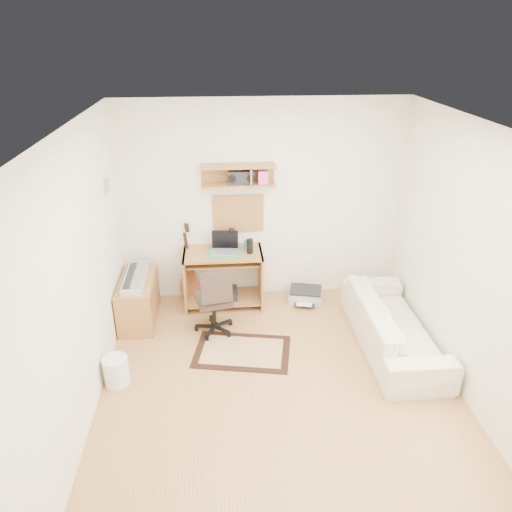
{
  "coord_description": "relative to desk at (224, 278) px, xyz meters",
  "views": [
    {
      "loc": [
        -0.55,
        -3.89,
        3.34
      ],
      "look_at": [
        -0.15,
        1.05,
        1.0
      ],
      "focal_mm": 34.33,
      "sensor_mm": 36.0,
      "label": 1
    }
  ],
  "objects": [
    {
      "name": "desk_lamp",
      "position": [
        0.17,
        0.14,
        0.52
      ],
      "size": [
        0.1,
        0.1,
        0.29
      ],
      "primitive_type": null,
      "color": "black",
      "rests_on": "desk"
    },
    {
      "name": "sofa",
      "position": [
        1.9,
        -1.08,
        -0.0
      ],
      "size": [
        0.55,
        1.89,
        0.74
      ],
      "primitive_type": "imported",
      "rotation": [
        0.0,
        0.0,
        1.57
      ],
      "color": "beige",
      "rests_on": "floor"
    },
    {
      "name": "cork_board",
      "position": [
        0.22,
        0.25,
        0.79
      ],
      "size": [
        0.64,
        0.03,
        0.49
      ],
      "primitive_type": "cube",
      "color": "tan",
      "rests_on": "back_wall"
    },
    {
      "name": "back_wall",
      "position": [
        0.52,
        0.28,
        0.93
      ],
      "size": [
        3.6,
        0.01,
        2.6
      ],
      "primitive_type": "cube",
      "color": "white",
      "rests_on": "ground"
    },
    {
      "name": "music_keyboard",
      "position": [
        -1.06,
        -0.3,
        0.21
      ],
      "size": [
        0.24,
        0.78,
        0.07
      ],
      "primitive_type": "cube",
      "color": "#B2B5BA",
      "rests_on": "cabinet"
    },
    {
      "name": "cabinet",
      "position": [
        -1.06,
        -0.3,
        -0.1
      ],
      "size": [
        0.4,
        0.9,
        0.55
      ],
      "primitive_type": "cube",
      "color": "#A6723A",
      "rests_on": "floor"
    },
    {
      "name": "left_wall",
      "position": [
        -1.29,
        -1.73,
        0.93
      ],
      "size": [
        0.01,
        4.0,
        2.6
      ],
      "primitive_type": "cube",
      "color": "white",
      "rests_on": "ground"
    },
    {
      "name": "boombox",
      "position": [
        0.25,
        0.15,
        1.3
      ],
      "size": [
        0.31,
        0.14,
        0.16
      ],
      "primitive_type": "cube",
      "color": "black",
      "rests_on": "wall_shelf"
    },
    {
      "name": "wall_shelf",
      "position": [
        0.22,
        0.15,
        1.32
      ],
      "size": [
        0.9,
        0.25,
        0.26
      ],
      "primitive_type": "cube",
      "color": "#A6723A",
      "rests_on": "back_wall"
    },
    {
      "name": "floor",
      "position": [
        0.52,
        -1.73,
        -0.38
      ],
      "size": [
        3.6,
        4.0,
        0.01
      ],
      "primitive_type": "cube",
      "color": "#BA834D",
      "rests_on": "ground"
    },
    {
      "name": "laptop",
      "position": [
        0.02,
        -0.02,
        0.5
      ],
      "size": [
        0.36,
        0.36,
        0.25
      ],
      "primitive_type": null,
      "rotation": [
        0.0,
        0.0,
        -0.09
      ],
      "color": "silver",
      "rests_on": "desk"
    },
    {
      "name": "wall_photo",
      "position": [
        -1.27,
        -0.23,
        1.34
      ],
      "size": [
        0.02,
        0.2,
        0.15
      ],
      "primitive_type": "cube",
      "color": "#4C8CBF",
      "rests_on": "left_wall"
    },
    {
      "name": "guitar",
      "position": [
        -0.45,
        0.13,
        0.16
      ],
      "size": [
        0.33,
        0.28,
        1.07
      ],
      "primitive_type": null,
      "rotation": [
        0.0,
        0.0,
        -0.42
      ],
      "color": "#B36037",
      "rests_on": "floor"
    },
    {
      "name": "rug",
      "position": [
        0.18,
        -1.09,
        -0.37
      ],
      "size": [
        1.17,
        0.89,
        0.01
      ],
      "primitive_type": "cube",
      "rotation": [
        0.0,
        0.0,
        -0.19
      ],
      "color": "beige",
      "rests_on": "floor"
    },
    {
      "name": "desk",
      "position": [
        0.0,
        0.0,
        0.0
      ],
      "size": [
        1.0,
        0.55,
        0.75
      ],
      "primitive_type": null,
      "color": "#A6723A",
      "rests_on": "floor"
    },
    {
      "name": "printer",
      "position": [
        1.09,
        -0.0,
        -0.29
      ],
      "size": [
        0.49,
        0.42,
        0.16
      ],
      "primitive_type": "cube",
      "rotation": [
        0.0,
        0.0,
        -0.23
      ],
      "color": "#A5A8AA",
      "rests_on": "floor"
    },
    {
      "name": "task_chair",
      "position": [
        -0.13,
        -0.64,
        0.06
      ],
      "size": [
        0.53,
        0.53,
        0.88
      ],
      "primitive_type": null,
      "rotation": [
        0.0,
        0.0,
        0.21
      ],
      "color": "#31251D",
      "rests_on": "floor"
    },
    {
      "name": "right_wall",
      "position": [
        2.32,
        -1.73,
        0.93
      ],
      "size": [
        0.01,
        4.0,
        2.6
      ],
      "primitive_type": "cube",
      "color": "white",
      "rests_on": "ground"
    },
    {
      "name": "pencil_cup",
      "position": [
        0.31,
        0.1,
        0.43
      ],
      "size": [
        0.07,
        0.07,
        0.11
      ],
      "primitive_type": "cylinder",
      "color": "#375BA7",
      "rests_on": "desk"
    },
    {
      "name": "ceiling",
      "position": [
        0.52,
        -1.73,
        2.23
      ],
      "size": [
        3.6,
        4.0,
        0.01
      ],
      "primitive_type": "cube",
      "color": "white",
      "rests_on": "ground"
    },
    {
      "name": "waste_basket",
      "position": [
        -1.13,
        -1.51,
        -0.22
      ],
      "size": [
        0.32,
        0.32,
        0.31
      ],
      "primitive_type": "cylinder",
      "rotation": [
        0.0,
        0.0,
        0.27
      ],
      "color": "white",
      "rests_on": "floor"
    },
    {
      "name": "speaker",
      "position": [
        0.34,
        -0.05,
        0.47
      ],
      "size": [
        0.08,
        0.08,
        0.19
      ],
      "primitive_type": "cylinder",
      "color": "black",
      "rests_on": "desk"
    }
  ]
}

